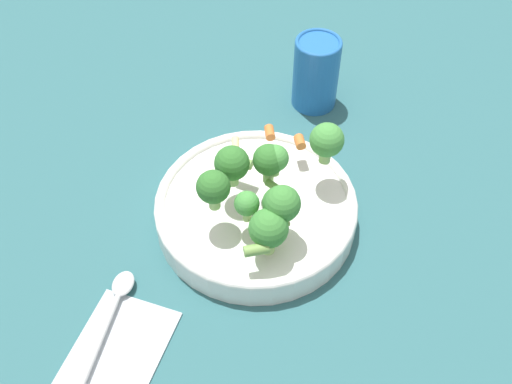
# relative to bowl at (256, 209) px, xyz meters

# --- Properties ---
(ground_plane) EXTENTS (3.00, 3.00, 0.00)m
(ground_plane) POSITION_rel_bowl_xyz_m (0.00, 0.00, -0.02)
(ground_plane) COLOR #2D6066
(bowl) EXTENTS (0.26, 0.26, 0.04)m
(bowl) POSITION_rel_bowl_xyz_m (0.00, 0.00, 0.00)
(bowl) COLOR white
(bowl) RESTS_ON ground_plane
(pasta_salad) EXTENTS (0.17, 0.23, 0.09)m
(pasta_salad) POSITION_rel_bowl_xyz_m (0.02, -0.02, 0.07)
(pasta_salad) COLOR #8CB766
(pasta_salad) RESTS_ON bowl
(cup) EXTENTS (0.07, 0.07, 0.12)m
(cup) POSITION_rel_bowl_xyz_m (0.03, 0.25, 0.04)
(cup) COLOR #2366B2
(cup) RESTS_ON ground_plane
(napkin) EXTENTS (0.11, 0.16, 0.01)m
(napkin) POSITION_rel_bowl_xyz_m (-0.11, -0.23, -0.02)
(napkin) COLOR #B2BCC6
(napkin) RESTS_ON ground_plane
(spoon) EXTENTS (0.03, 0.18, 0.01)m
(spoon) POSITION_rel_bowl_xyz_m (-0.13, -0.18, -0.01)
(spoon) COLOR silver
(spoon) RESTS_ON napkin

